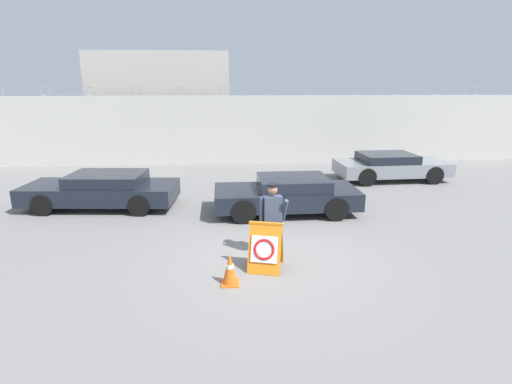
% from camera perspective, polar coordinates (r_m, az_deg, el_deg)
% --- Properties ---
extents(ground_plane, '(90.00, 90.00, 0.00)m').
position_cam_1_polar(ground_plane, '(9.36, 2.82, -9.19)').
color(ground_plane, gray).
extents(perimeter_wall, '(36.00, 0.30, 3.72)m').
position_cam_1_polar(perimeter_wall, '(19.75, -1.19, 8.88)').
color(perimeter_wall, beige).
rests_on(perimeter_wall, ground_plane).
extents(building_block, '(7.22, 5.44, 5.40)m').
position_cam_1_polar(building_block, '(23.93, -12.77, 12.21)').
color(building_block, '#B2ADA3').
rests_on(building_block, ground_plane).
extents(barricade_sign, '(0.86, 0.89, 1.05)m').
position_cam_1_polar(barricade_sign, '(8.58, 1.36, -7.76)').
color(barricade_sign, orange).
rests_on(barricade_sign, ground_plane).
extents(security_guard, '(0.64, 0.37, 1.71)m').
position_cam_1_polar(security_guard, '(9.09, 2.35, -3.52)').
color(security_guard, '#514C42').
rests_on(security_guard, ground_plane).
extents(traffic_cone_near, '(0.36, 0.36, 0.67)m').
position_cam_1_polar(traffic_cone_near, '(8.05, -3.75, -10.89)').
color(traffic_cone_near, orange).
rests_on(traffic_cone_near, ground_plane).
extents(parked_car_front_coupe, '(4.86, 2.22, 1.12)m').
position_cam_1_polar(parked_car_front_coupe, '(13.64, -21.10, 0.31)').
color(parked_car_front_coupe, black).
rests_on(parked_car_front_coupe, ground_plane).
extents(parked_car_rear_sedan, '(4.36, 2.02, 1.11)m').
position_cam_1_polar(parked_car_rear_sedan, '(12.25, 4.49, -0.29)').
color(parked_car_rear_sedan, black).
rests_on(parked_car_rear_sedan, ground_plane).
extents(parked_car_far_side, '(4.49, 2.13, 1.09)m').
position_cam_1_polar(parked_car_far_side, '(17.26, 18.65, 3.55)').
color(parked_car_far_side, black).
rests_on(parked_car_far_side, ground_plane).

